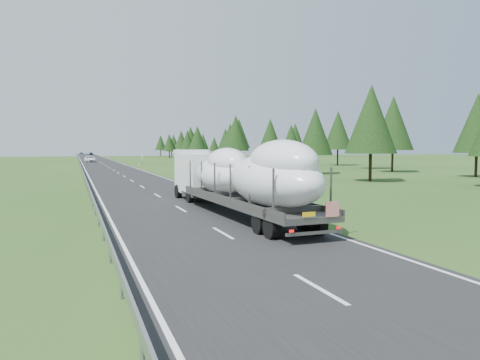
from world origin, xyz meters
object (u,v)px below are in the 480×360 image
object	(u,v)px
highway_sign	(142,158)
distant_car_dark	(91,154)
distant_van	(90,159)
distant_car_blue	(81,153)
boat_truck	(238,176)

from	to	relation	value
highway_sign	distant_car_dark	xyz separation A→B (m)	(-5.21, 156.58, -1.06)
distant_van	distant_car_blue	xyz separation A→B (m)	(-0.00, 157.10, -0.14)
highway_sign	distant_car_dark	size ratio (longest dim) A/B	0.59
boat_truck	distant_van	world-z (taller)	boat_truck
boat_truck	distant_car_blue	distance (m)	263.97
distant_car_dark	distant_car_blue	world-z (taller)	distant_car_dark
distant_van	distant_car_dark	world-z (taller)	distant_van
distant_van	distant_car_blue	bearing A→B (deg)	86.02
distant_car_dark	distant_car_blue	size ratio (longest dim) A/B	1.06
distant_van	distant_car_dark	size ratio (longest dim) A/B	1.34
highway_sign	boat_truck	world-z (taller)	boat_truck
highway_sign	distant_car_blue	size ratio (longest dim) A/B	0.62
highway_sign	distant_car_blue	bearing A→B (deg)	92.89
distant_van	distant_car_blue	distance (m)	157.10
highway_sign	boat_truck	bearing A→B (deg)	-93.57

